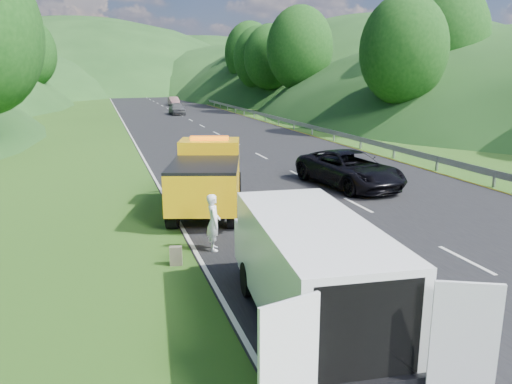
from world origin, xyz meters
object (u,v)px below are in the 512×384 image
object	(u,v)px
worker	(375,325)
woman	(214,250)
tow_truck	(208,177)
white_van	(309,267)
child	(279,268)
suitcase	(176,256)
passing_suv	(349,187)

from	to	relation	value
worker	woman	bearing A→B (deg)	114.15
tow_truck	white_van	bearing A→B (deg)	-72.43
tow_truck	child	bearing A→B (deg)	-67.62
tow_truck	suitcase	xyz separation A→B (m)	(-1.94, -4.99, -1.02)
white_van	passing_suv	bearing A→B (deg)	64.22
white_van	woman	xyz separation A→B (m)	(-0.84, 4.84, -1.27)
tow_truck	worker	world-z (taller)	tow_truck
tow_truck	passing_suv	distance (m)	7.21
white_van	worker	world-z (taller)	white_van
passing_suv	woman	bearing A→B (deg)	-149.61
white_van	tow_truck	bearing A→B (deg)	96.27
white_van	child	size ratio (longest dim) A/B	7.34
white_van	worker	bearing A→B (deg)	-11.88
woman	worker	world-z (taller)	woman
child	white_van	bearing A→B (deg)	-67.79
child	worker	distance (m)	3.52
tow_truck	worker	distance (m)	9.63
child	suitcase	bearing A→B (deg)	-171.12
woman	worker	xyz separation A→B (m)	(2.15, -5.26, 0.00)
child	passing_suv	world-z (taller)	passing_suv
woman	suitcase	distance (m)	1.48
passing_suv	worker	bearing A→B (deg)	-124.13
tow_truck	passing_suv	bearing A→B (deg)	33.06
white_van	woman	distance (m)	5.08
tow_truck	suitcase	world-z (taller)	tow_truck
worker	suitcase	distance (m)	5.58
woman	tow_truck	bearing A→B (deg)	-2.69
child	woman	bearing A→B (deg)	156.67
woman	passing_suv	world-z (taller)	woman
worker	suitcase	bearing A→B (deg)	128.95
child	worker	bearing A→B (deg)	-45.12
suitcase	passing_suv	distance (m)	11.19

